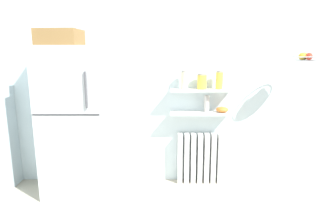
# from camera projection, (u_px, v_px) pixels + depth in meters

# --- Properties ---
(back_wall) EXTENTS (7.04, 0.10, 2.60)m
(back_wall) POSITION_uv_depth(u_px,v_px,m) (180.00, 87.00, 3.89)
(back_wall) COLOR silver
(back_wall) RESTS_ON ground_plane
(refrigerator) EXTENTS (0.77, 0.67, 2.01)m
(refrigerator) POSITION_uv_depth(u_px,v_px,m) (74.00, 118.00, 3.59)
(refrigerator) COLOR #B7BABF
(refrigerator) RESTS_ON ground_plane
(radiator) EXTENTS (0.60, 0.12, 0.69)m
(radiator) POSITION_uv_depth(u_px,v_px,m) (199.00, 158.00, 3.95)
(radiator) COLOR white
(radiator) RESTS_ON ground_plane
(wall_shelf_lower) EXTENTS (0.80, 0.22, 0.02)m
(wall_shelf_lower) POSITION_uv_depth(u_px,v_px,m) (200.00, 113.00, 3.80)
(wall_shelf_lower) COLOR white
(wall_shelf_upper) EXTENTS (0.80, 0.22, 0.02)m
(wall_shelf_upper) POSITION_uv_depth(u_px,v_px,m) (201.00, 90.00, 3.73)
(wall_shelf_upper) COLOR white
(storage_jar_0) EXTENTS (0.09, 0.09, 0.24)m
(storage_jar_0) POSITION_uv_depth(u_px,v_px,m) (183.00, 80.00, 3.71)
(storage_jar_0) COLOR beige
(storage_jar_0) RESTS_ON wall_shelf_upper
(storage_jar_1) EXTENTS (0.12, 0.12, 0.20)m
(storage_jar_1) POSITION_uv_depth(u_px,v_px,m) (201.00, 81.00, 3.71)
(storage_jar_1) COLOR yellow
(storage_jar_1) RESTS_ON wall_shelf_upper
(storage_jar_2) EXTENTS (0.09, 0.09, 0.23)m
(storage_jar_2) POSITION_uv_depth(u_px,v_px,m) (218.00, 80.00, 3.71)
(storage_jar_2) COLOR yellow
(storage_jar_2) RESTS_ON wall_shelf_upper
(vase) EXTENTS (0.07, 0.07, 0.22)m
(vase) POSITION_uv_depth(u_px,v_px,m) (206.00, 104.00, 3.77)
(vase) COLOR #B2ADA8
(vase) RESTS_ON wall_shelf_lower
(shelf_bowl) EXTENTS (0.16, 0.16, 0.07)m
(shelf_bowl) POSITION_uv_depth(u_px,v_px,m) (221.00, 110.00, 3.79)
(shelf_bowl) COLOR orange
(shelf_bowl) RESTS_ON wall_shelf_lower
(hanging_fruit_basket) EXTENTS (0.32, 0.32, 0.09)m
(hanging_fruit_basket) POSITION_uv_depth(u_px,v_px,m) (305.00, 57.00, 3.39)
(hanging_fruit_basket) COLOR #B2B2B7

